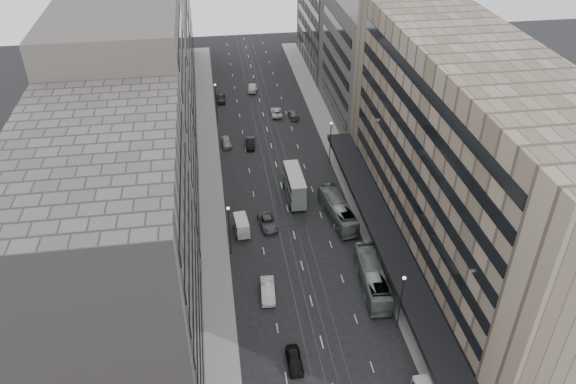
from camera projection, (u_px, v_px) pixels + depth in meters
ground at (313, 306)px, 72.45m from camera, size 220.00×220.00×0.00m
sidewalk_right at (339, 155)px, 104.70m from camera, size 4.00×125.00×0.15m
sidewalk_left at (209, 165)px, 101.74m from camera, size 4.00×125.00×0.15m
department_store at (465, 163)px, 73.35m from camera, size 19.20×60.00×30.00m
building_right_mid at (372, 63)px, 111.14m from camera, size 15.00×28.00×24.00m
building_right_far at (339, 10)px, 134.67m from camera, size 15.00×32.00×28.00m
building_left_a at (116, 279)px, 54.88m from camera, size 15.00×28.00×30.00m
building_left_b at (134, 133)px, 75.94m from camera, size 15.00×26.00×34.00m
building_left_c at (149, 85)px, 100.63m from camera, size 15.00×28.00×25.00m
building_left_d at (156, 22)px, 126.90m from camera, size 15.00×38.00×28.00m
lamp_right_near at (401, 296)px, 66.65m from camera, size 0.44×0.44×8.32m
lamp_right_far at (331, 138)px, 99.50m from camera, size 0.44×0.44×8.32m
lamp_left_near at (229, 225)px, 78.22m from camera, size 0.44×0.44×8.32m
lamp_left_far at (216, 98)px, 113.54m from camera, size 0.44×0.44×8.32m
bus_near at (372, 277)px, 74.52m from camera, size 3.66×12.34×3.39m
bus_far at (338, 210)px, 87.30m from camera, size 4.21×12.15×3.31m
double_decker at (295, 185)px, 91.55m from camera, size 2.78×8.78×4.79m
panel_van at (242, 225)px, 84.39m from camera, size 2.35×4.32×2.63m
sedan_0 at (294, 360)px, 64.32m from camera, size 1.77×4.39×1.50m
sedan_1 at (268, 290)px, 73.65m from camera, size 2.13×5.24×1.69m
sedan_2 at (268, 222)px, 86.20m from camera, size 3.02×5.51×1.46m
sedan_4 at (226, 142)px, 107.51m from camera, size 2.10×4.48×1.48m
sedan_5 at (250, 143)px, 107.13m from camera, size 1.99×4.72×1.52m
sedan_6 at (276, 112)px, 118.44m from camera, size 2.59×5.11×1.38m
sedan_7 at (293, 114)px, 117.71m from camera, size 1.95×4.66×1.34m
sedan_8 at (221, 98)px, 124.21m from camera, size 2.05×4.78×1.61m
sedan_9 at (252, 88)px, 128.88m from camera, size 2.21×4.91×1.56m
pedestrian at (433, 349)px, 65.46m from camera, size 0.71×0.67×1.63m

